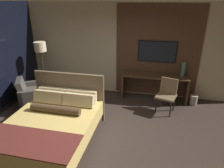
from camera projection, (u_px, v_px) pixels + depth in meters
The scene contains 10 objects.
ground_plane at pixel (101, 141), 4.33m from camera, with size 16.00×16.00×0.00m, color #332823.
wall_back_tv_panel at pixel (127, 50), 6.08m from camera, with size 7.20×0.09×2.80m.
bed at pixel (53, 126), 4.25m from camera, with size 1.76×2.17×1.21m.
desk at pixel (154, 82), 5.99m from camera, with size 1.94×0.52×0.78m.
tv at pixel (157, 52), 5.83m from camera, with size 1.11×0.04×0.63m.
desk_chair at pixel (167, 92), 5.32m from camera, with size 0.59×0.59×0.91m.
armchair_by_window at pixel (34, 95), 5.75m from camera, with size 1.10×1.11×0.82m.
floor_lamp at pixel (41, 51), 5.92m from camera, with size 0.34×0.34×1.69m.
vase_tall at pixel (183, 69), 5.71m from camera, with size 0.11×0.11×0.42m.
waste_bin at pixel (193, 100), 5.80m from camera, with size 0.22×0.22×0.28m.
Camera 1 is at (0.99, -3.36, 2.84)m, focal length 32.00 mm.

